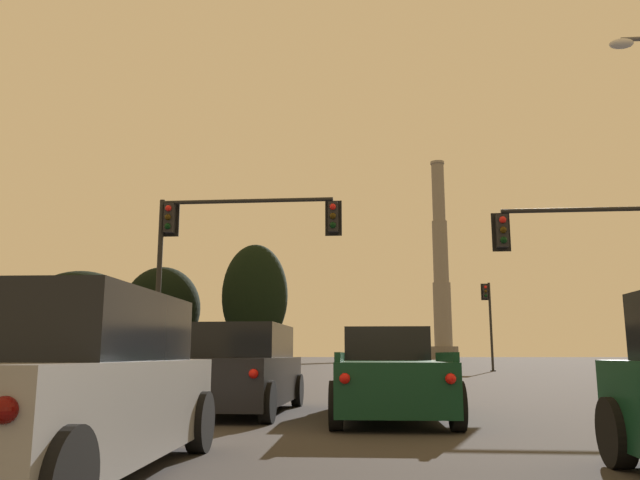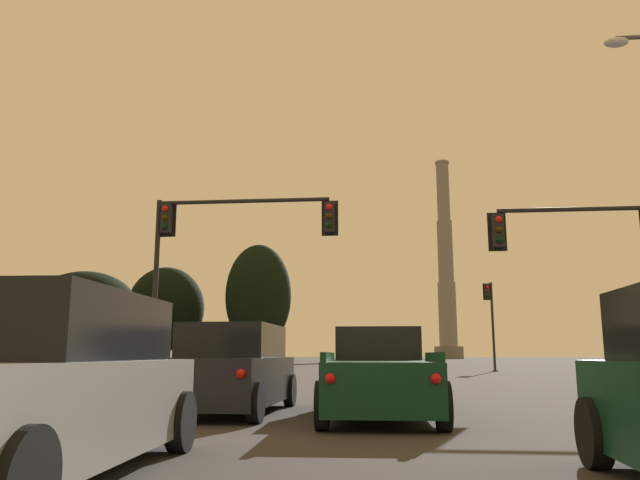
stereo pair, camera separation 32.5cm
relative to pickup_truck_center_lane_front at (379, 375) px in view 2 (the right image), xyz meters
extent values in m
cube|color=#0F3823|center=(0.01, -0.32, -0.14)|extent=(2.12, 5.44, 0.88)
cube|color=black|center=(-0.03, 1.43, 0.66)|extent=(1.88, 1.84, 0.72)
cube|color=#0F3823|center=(-0.90, -1.73, 0.38)|extent=(0.15, 2.43, 0.16)
cube|color=#0F3823|center=(0.98, -1.69, 0.38)|extent=(0.15, 2.43, 0.16)
cylinder|color=black|center=(-1.02, 1.85, -0.40)|extent=(0.24, 0.80, 0.80)
cylinder|color=black|center=(0.94, 1.90, -0.40)|extent=(0.24, 0.80, 0.80)
cylinder|color=black|center=(-0.92, -2.54, -0.40)|extent=(0.24, 0.80, 0.80)
cylinder|color=black|center=(1.04, -2.50, -0.40)|extent=(0.24, 0.80, 0.80)
sphere|color=red|center=(-0.75, -3.06, 0.05)|extent=(0.17, 0.17, 0.17)
sphere|color=red|center=(0.89, -3.02, 0.05)|extent=(0.17, 0.17, 0.17)
cylinder|color=black|center=(2.36, -5.66, -0.42)|extent=(0.24, 0.77, 0.76)
cube|color=gray|center=(-3.37, -6.95, -0.12)|extent=(2.10, 4.87, 0.95)
cube|color=black|center=(-3.38, -6.83, 0.71)|extent=(1.89, 2.87, 0.70)
cylinder|color=black|center=(-4.38, -5.06, -0.42)|extent=(0.25, 0.77, 0.76)
cylinder|color=black|center=(-2.51, -4.99, -0.42)|extent=(0.25, 0.77, 0.76)
cube|color=black|center=(-3.13, 0.33, -0.12)|extent=(1.99, 4.83, 0.95)
cube|color=black|center=(-3.13, 0.45, 0.71)|extent=(1.82, 2.83, 0.70)
cylinder|color=black|center=(-4.04, 2.27, -0.42)|extent=(0.23, 0.76, 0.76)
cylinder|color=black|center=(-2.16, 2.24, -0.42)|extent=(0.23, 0.76, 0.76)
cylinder|color=black|center=(-4.10, -1.58, -0.42)|extent=(0.23, 0.76, 0.76)
cylinder|color=black|center=(-2.22, -1.61, -0.42)|extent=(0.23, 0.76, 0.76)
sphere|color=red|center=(-3.95, -2.08, 0.09)|extent=(0.17, 0.17, 0.17)
sphere|color=red|center=(-2.39, -2.10, 0.09)|extent=(0.17, 0.17, 0.17)
cylinder|color=black|center=(8.24, 34.47, 2.46)|extent=(0.18, 0.18, 6.52)
cylinder|color=black|center=(8.24, 34.47, -0.75)|extent=(0.40, 0.40, 0.10)
cube|color=black|center=(7.95, 34.47, 5.05)|extent=(0.34, 0.34, 1.04)
cube|color=black|center=(7.95, 34.65, 5.05)|extent=(0.58, 0.03, 1.25)
sphere|color=red|center=(7.95, 34.28, 5.37)|extent=(0.22, 0.22, 0.22)
sphere|color=#352604|center=(7.95, 34.28, 5.05)|extent=(0.22, 0.22, 0.22)
sphere|color=black|center=(7.95, 34.28, 4.73)|extent=(0.22, 0.22, 0.22)
cylinder|color=black|center=(-7.76, 7.93, 2.51)|extent=(0.18, 0.18, 6.63)
cylinder|color=black|center=(-7.76, 7.93, -0.75)|extent=(0.40, 0.40, 0.10)
cube|color=black|center=(-7.47, 7.93, 5.16)|extent=(0.34, 0.34, 1.04)
cube|color=black|center=(-7.47, 8.11, 5.16)|extent=(0.58, 0.03, 1.25)
sphere|color=red|center=(-7.47, 7.74, 5.48)|extent=(0.22, 0.22, 0.22)
sphere|color=#352604|center=(-7.47, 7.74, 5.16)|extent=(0.22, 0.22, 0.22)
sphere|color=black|center=(-7.47, 7.74, 4.84)|extent=(0.22, 0.22, 0.22)
cylinder|color=black|center=(-4.71, 7.93, 5.73)|extent=(6.09, 0.14, 0.14)
sphere|color=black|center=(-7.76, 7.93, 5.73)|extent=(0.18, 0.18, 0.18)
cube|color=black|center=(-1.67, 7.93, 5.09)|extent=(0.34, 0.34, 1.04)
cube|color=black|center=(-1.67, 8.11, 5.09)|extent=(0.58, 0.03, 1.25)
sphere|color=red|center=(-1.67, 7.74, 5.41)|extent=(0.22, 0.22, 0.22)
sphere|color=#352604|center=(-1.67, 7.74, 5.09)|extent=(0.22, 0.22, 0.22)
sphere|color=black|center=(-1.67, 7.74, 4.77)|extent=(0.22, 0.22, 0.22)
cylinder|color=black|center=(6.25, 6.74, 4.90)|extent=(4.95, 0.14, 0.14)
cube|color=black|center=(3.77, 6.74, 4.26)|extent=(0.34, 0.34, 1.04)
cube|color=black|center=(3.77, 6.92, 4.26)|extent=(0.58, 0.03, 1.25)
sphere|color=red|center=(3.77, 6.55, 4.59)|extent=(0.22, 0.22, 0.22)
sphere|color=#352604|center=(3.77, 6.55, 4.26)|extent=(0.22, 0.22, 0.22)
sphere|color=black|center=(3.77, 6.55, 3.94)|extent=(0.22, 0.22, 0.22)
ellipsoid|color=silver|center=(6.48, 3.22, 8.69)|extent=(0.64, 0.36, 0.26)
cylinder|color=slate|center=(18.16, 162.46, 0.88)|extent=(7.87, 7.87, 3.36)
cylinder|color=gray|center=(18.16, 162.46, 11.34)|extent=(4.92, 4.92, 17.56)
cylinder|color=gray|center=(18.16, 162.46, 28.91)|extent=(4.23, 4.23, 17.56)
cylinder|color=gray|center=(18.16, 162.46, 46.47)|extent=(3.54, 3.54, 17.56)
cylinder|color=gray|center=(18.16, 162.46, 54.90)|extent=(3.96, 3.96, 0.70)
cylinder|color=black|center=(-28.86, 68.59, 0.72)|extent=(1.03, 1.03, 3.05)
ellipsoid|color=black|center=(-28.86, 68.59, 6.46)|extent=(10.28, 9.25, 11.24)
cylinder|color=black|center=(-34.95, 57.84, 0.77)|extent=(1.24, 1.24, 3.15)
ellipsoid|color=black|center=(-34.95, 57.84, 5.70)|extent=(12.39, 11.15, 8.94)
cylinder|color=black|center=(-15.88, 66.76, 1.04)|extent=(0.86, 0.86, 3.69)
ellipsoid|color=black|center=(-15.88, 66.76, 7.93)|extent=(8.56, 7.70, 13.44)
camera|label=1|loc=(-0.25, -13.04, 0.42)|focal=35.00mm
camera|label=2|loc=(0.07, -13.01, 0.42)|focal=35.00mm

